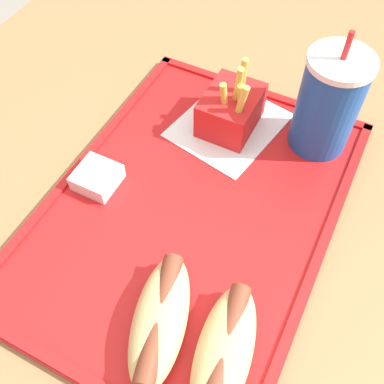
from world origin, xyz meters
name	(u,v)px	position (x,y,z in m)	size (l,w,h in m)	color
ground_plane	(200,367)	(0.00, 0.00, 0.00)	(8.00, 8.00, 0.00)	gray
dining_table	(203,318)	(0.00, 0.00, 0.36)	(1.49, 1.00, 0.71)	olive
food_tray	(192,208)	(0.00, -0.02, 0.72)	(0.47, 0.33, 0.01)	red
paper_napkin	(229,125)	(-0.15, -0.04, 0.72)	(0.17, 0.15, 0.00)	white
soda_cup	(328,103)	(-0.18, 0.08, 0.79)	(0.08, 0.08, 0.17)	#194CA5
hot_dog_far	(224,352)	(0.15, 0.09, 0.74)	(0.15, 0.08, 0.04)	#DBB270
hot_dog_near	(160,319)	(0.15, 0.02, 0.74)	(0.15, 0.09, 0.04)	#DBB270
fries_carton	(231,110)	(-0.15, -0.04, 0.75)	(0.09, 0.07, 0.11)	red
sauce_cup_mayo	(97,177)	(0.02, -0.15, 0.73)	(0.05, 0.05, 0.02)	silver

